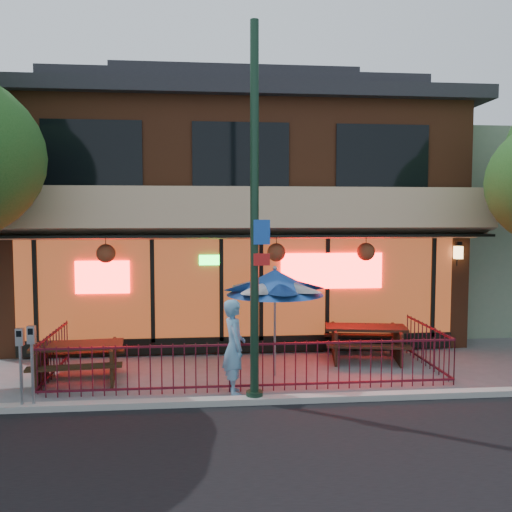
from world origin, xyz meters
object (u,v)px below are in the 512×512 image
at_px(picnic_table_right, 366,338).
at_px(patio_umbrella, 275,282).
at_px(parking_meter_far, 20,355).
at_px(pedestrian, 234,347).
at_px(parking_meter_near, 32,353).
at_px(picnic_table_left, 78,357).
at_px(street_light, 255,235).

distance_m(picnic_table_right, patio_umbrella, 3.00).
height_order(picnic_table_right, parking_meter_far, parking_meter_far).
relative_size(pedestrian, parking_meter_near, 1.22).
relative_size(patio_umbrella, pedestrian, 1.29).
distance_m(picnic_table_left, picnic_table_right, 6.65).
height_order(street_light, patio_umbrella, street_light).
relative_size(street_light, picnic_table_right, 3.24).
distance_m(picnic_table_left, parking_meter_far, 1.88).
height_order(picnic_table_right, pedestrian, pedestrian).
bearing_deg(picnic_table_left, parking_meter_near, -103.16).
height_order(picnic_table_left, pedestrian, pedestrian).
xyz_separation_m(picnic_table_left, patio_umbrella, (4.20, 0.02, 1.54)).
distance_m(patio_umbrella, parking_meter_far, 5.21).
bearing_deg(pedestrian, patio_umbrella, -48.16).
xyz_separation_m(street_light, patio_umbrella, (0.60, 1.65, -1.09)).
bearing_deg(parking_meter_near, street_light, 1.11).
bearing_deg(picnic_table_left, picnic_table_right, 9.27).
height_order(picnic_table_left, parking_meter_far, parking_meter_far).
bearing_deg(parking_meter_far, street_light, 1.06).
relative_size(street_light, pedestrian, 3.74).
xyz_separation_m(picnic_table_left, pedestrian, (3.25, -1.13, 0.41)).
relative_size(picnic_table_right, parking_meter_near, 1.40).
bearing_deg(patio_umbrella, parking_meter_far, -160.23).
height_order(picnic_table_left, patio_umbrella, patio_umbrella).
bearing_deg(patio_umbrella, picnic_table_left, -179.79).
bearing_deg(street_light, parking_meter_far, -178.94).
bearing_deg(picnic_table_right, parking_meter_far, -158.77).
xyz_separation_m(picnic_table_left, parking_meter_near, (-0.40, -1.71, 0.52)).
bearing_deg(pedestrian, parking_meter_far, 90.23).
bearing_deg(patio_umbrella, street_light, -109.93).
xyz_separation_m(picnic_table_right, pedestrian, (-3.32, -2.20, 0.40)).
xyz_separation_m(picnic_table_right, parking_meter_far, (-7.16, -2.78, 0.48)).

